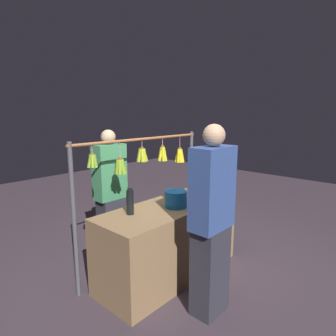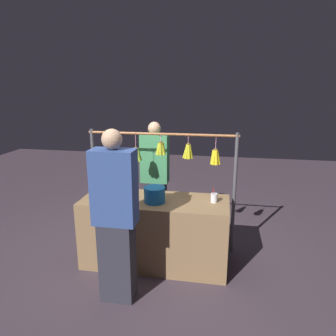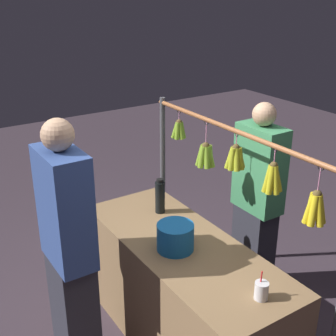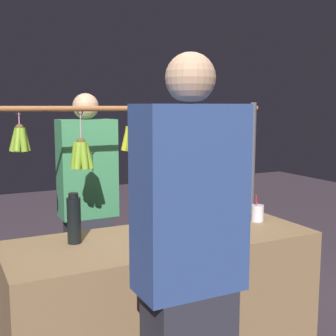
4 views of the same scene
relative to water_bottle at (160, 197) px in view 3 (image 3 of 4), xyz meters
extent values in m
cube|color=olive|center=(-0.47, 0.11, -0.54)|extent=(1.71, 0.66, 0.82)
cylinder|color=#4C4C51|center=(0.45, -0.31, -0.17)|extent=(0.04, 0.04, 1.56)
cylinder|color=#9E6038|center=(-0.47, -0.31, 0.58)|extent=(1.90, 0.03, 0.03)
torus|color=black|center=(-1.14, -0.31, 0.56)|extent=(0.04, 0.01, 0.04)
cylinder|color=pink|center=(-1.14, -0.31, 0.48)|extent=(0.01, 0.01, 0.16)
sphere|color=brown|center=(-1.14, -0.31, 0.40)|extent=(0.05, 0.05, 0.05)
cylinder|color=yellow|center=(-1.11, -0.31, 0.31)|extent=(0.06, 0.04, 0.18)
cylinder|color=yellow|center=(-1.12, -0.28, 0.31)|extent=(0.06, 0.07, 0.19)
cylinder|color=yellow|center=(-1.15, -0.28, 0.31)|extent=(0.05, 0.07, 0.18)
cylinder|color=yellow|center=(-1.17, -0.31, 0.31)|extent=(0.08, 0.04, 0.18)
cylinder|color=yellow|center=(-1.15, -0.33, 0.31)|extent=(0.06, 0.07, 0.19)
cylinder|color=yellow|center=(-1.13, -0.34, 0.31)|extent=(0.06, 0.08, 0.19)
torus|color=black|center=(-0.80, -0.31, 0.56)|extent=(0.04, 0.02, 0.04)
cylinder|color=pink|center=(-0.80, -0.31, 0.51)|extent=(0.01, 0.01, 0.10)
sphere|color=brown|center=(-0.80, -0.31, 0.46)|extent=(0.05, 0.05, 0.05)
cylinder|color=gold|center=(-0.77, -0.31, 0.37)|extent=(0.08, 0.04, 0.18)
cylinder|color=gold|center=(-0.79, -0.28, 0.37)|extent=(0.05, 0.06, 0.18)
cylinder|color=gold|center=(-0.81, -0.28, 0.37)|extent=(0.05, 0.07, 0.18)
cylinder|color=gold|center=(-0.83, -0.31, 0.37)|extent=(0.07, 0.04, 0.18)
cylinder|color=gold|center=(-0.82, -0.33, 0.37)|extent=(0.06, 0.08, 0.18)
cylinder|color=gold|center=(-0.79, -0.33, 0.37)|extent=(0.06, 0.07, 0.18)
torus|color=black|center=(-0.46, -0.31, 0.56)|extent=(0.04, 0.01, 0.04)
cylinder|color=pink|center=(-0.46, -0.31, 0.51)|extent=(0.01, 0.01, 0.09)
sphere|color=brown|center=(-0.46, -0.31, 0.47)|extent=(0.05, 0.05, 0.05)
cylinder|color=#ACB725|center=(-0.42, -0.31, 0.39)|extent=(0.07, 0.04, 0.16)
cylinder|color=#ACB725|center=(-0.44, -0.28, 0.39)|extent=(0.06, 0.07, 0.16)
cylinder|color=#ACB725|center=(-0.46, -0.28, 0.39)|extent=(0.04, 0.06, 0.16)
cylinder|color=#ACB725|center=(-0.49, -0.29, 0.39)|extent=(0.07, 0.06, 0.16)
cylinder|color=#ACB725|center=(-0.49, -0.33, 0.39)|extent=(0.06, 0.05, 0.16)
cylinder|color=#ACB725|center=(-0.47, -0.34, 0.39)|extent=(0.05, 0.08, 0.16)
cylinder|color=#ACB725|center=(-0.44, -0.33, 0.39)|extent=(0.06, 0.06, 0.16)
torus|color=black|center=(-0.13, -0.31, 0.56)|extent=(0.04, 0.01, 0.04)
cylinder|color=pink|center=(-0.13, -0.31, 0.47)|extent=(0.01, 0.01, 0.18)
sphere|color=brown|center=(-0.13, -0.31, 0.38)|extent=(0.05, 0.05, 0.05)
cylinder|color=#7DA72A|center=(-0.10, -0.31, 0.30)|extent=(0.06, 0.04, 0.16)
cylinder|color=#7DA72A|center=(-0.11, -0.28, 0.30)|extent=(0.07, 0.07, 0.17)
cylinder|color=#7DA72A|center=(-0.14, -0.27, 0.30)|extent=(0.05, 0.07, 0.17)
cylinder|color=#7DA72A|center=(-0.17, -0.30, 0.30)|extent=(0.07, 0.05, 0.17)
cylinder|color=#7DA72A|center=(-0.17, -0.33, 0.30)|extent=(0.08, 0.06, 0.17)
cylinder|color=#7DA72A|center=(-0.15, -0.34, 0.30)|extent=(0.05, 0.06, 0.16)
cylinder|color=#7DA72A|center=(-0.12, -0.34, 0.30)|extent=(0.06, 0.07, 0.17)
torus|color=black|center=(0.21, -0.31, 0.56)|extent=(0.04, 0.02, 0.04)
cylinder|color=pink|center=(0.21, -0.31, 0.51)|extent=(0.01, 0.01, 0.09)
sphere|color=brown|center=(0.21, -0.31, 0.47)|extent=(0.05, 0.05, 0.05)
cylinder|color=#7CA72A|center=(0.24, -0.31, 0.41)|extent=(0.07, 0.04, 0.14)
cylinder|color=#7CA72A|center=(0.22, -0.29, 0.41)|extent=(0.06, 0.06, 0.14)
cylinder|color=#7CA72A|center=(0.20, -0.29, 0.41)|extent=(0.04, 0.05, 0.14)
cylinder|color=#7CA72A|center=(0.18, -0.31, 0.41)|extent=(0.06, 0.04, 0.14)
cylinder|color=#7CA72A|center=(0.20, -0.33, 0.41)|extent=(0.05, 0.06, 0.14)
cylinder|color=#7CA72A|center=(0.22, -0.33, 0.41)|extent=(0.04, 0.05, 0.14)
cylinder|color=black|center=(0.00, 0.00, -0.01)|extent=(0.07, 0.07, 0.24)
cylinder|color=black|center=(0.00, 0.00, 0.13)|extent=(0.05, 0.05, 0.02)
cylinder|color=#1764B0|center=(-0.48, 0.19, -0.04)|extent=(0.24, 0.24, 0.18)
cylinder|color=silver|center=(-1.15, 0.07, -0.08)|extent=(0.08, 0.08, 0.10)
cylinder|color=red|center=(-1.14, 0.07, -0.04)|extent=(0.01, 0.02, 0.17)
cube|color=#2D2D38|center=(-0.29, -0.72, -0.56)|extent=(0.31, 0.21, 0.77)
cube|color=#3F8C59|center=(-0.29, -0.72, 0.16)|extent=(0.39, 0.21, 0.68)
sphere|color=tan|center=(-0.29, -0.72, 0.59)|extent=(0.18, 0.18, 0.18)
cube|color=#2D2D38|center=(-0.24, 0.81, -0.53)|extent=(0.33, 0.22, 0.83)
cube|color=#334C8C|center=(-0.24, 0.81, 0.24)|extent=(0.41, 0.22, 0.72)
sphere|color=tan|center=(-0.24, 0.81, 0.70)|extent=(0.19, 0.19, 0.19)
camera|label=1|loc=(1.82, 2.16, 0.89)|focal=31.20mm
camera|label=2|loc=(-1.23, 3.46, 1.17)|focal=33.49mm
camera|label=3|loc=(-2.56, 1.59, 1.48)|focal=48.34mm
camera|label=4|loc=(0.59, 2.28, 0.59)|focal=47.92mm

